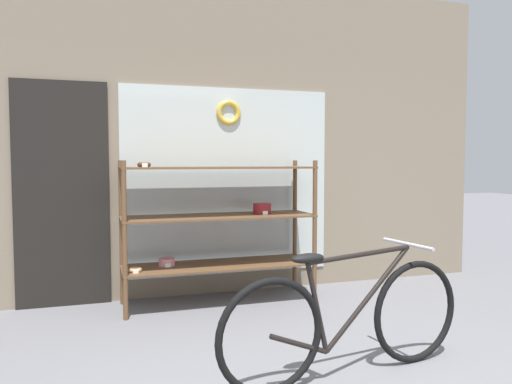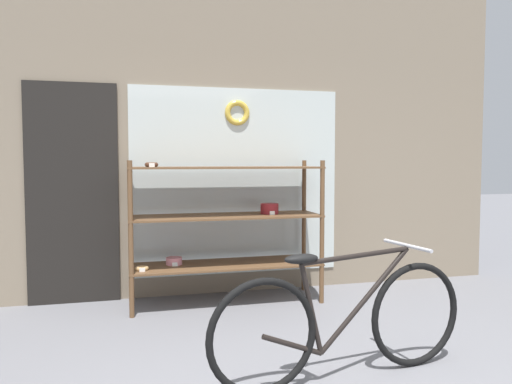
% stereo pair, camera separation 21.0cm
% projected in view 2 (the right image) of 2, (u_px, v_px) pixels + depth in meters
% --- Properties ---
extents(storefront_facade, '(6.31, 0.13, 3.22)m').
position_uv_depth(storefront_facade, '(214.00, 140.00, 5.09)').
color(storefront_facade, gray).
rests_on(storefront_facade, ground_plane).
extents(display_case, '(1.81, 0.54, 1.37)m').
position_uv_depth(display_case, '(225.00, 219.00, 4.75)').
color(display_case, brown).
rests_on(display_case, ground_plane).
extents(bicycle, '(1.78, 0.46, 0.82)m').
position_uv_depth(bicycle, '(343.00, 321.00, 3.09)').
color(bicycle, black).
rests_on(bicycle, ground_plane).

